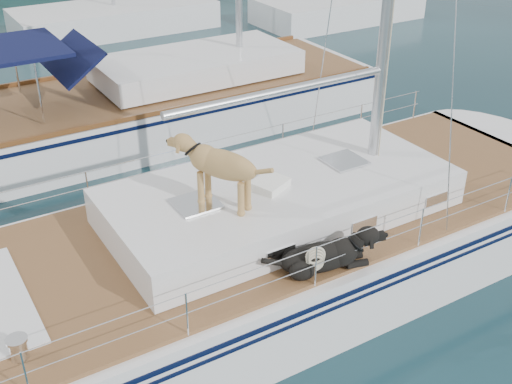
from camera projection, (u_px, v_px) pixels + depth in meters
ground at (235, 294)px, 10.05m from camera, size 120.00×120.00×0.00m
main_sailboat at (240, 257)px, 9.75m from camera, size 12.00×3.81×14.01m
neighbor_sailboat at (158, 105)px, 15.46m from camera, size 11.00×3.50×13.30m
bg_boat_center at (115, 19)px, 23.62m from camera, size 7.20×3.00×11.65m
bg_boat_east at (338, 9)px, 25.01m from camera, size 6.40×3.00×11.65m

